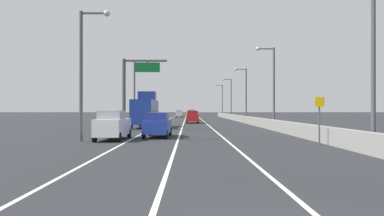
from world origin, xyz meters
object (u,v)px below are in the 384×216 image
lamp_post_right_third (244,91)px  car_red_3 (192,117)px  lamp_post_left_mid (136,87)px  lamp_post_right_near (368,52)px  lamp_post_right_second (271,81)px  lamp_post_right_fifth (221,98)px  lamp_post_right_fourth (230,95)px  car_yellow_2 (191,115)px  box_truck (145,111)px  lamp_post_left_near (85,65)px  car_green_5 (192,113)px  speed_advisory_sign (319,117)px  car_silver_0 (179,114)px  car_blue_1 (158,125)px  overhead_sign_gantry (131,85)px  car_white_4 (113,125)px

lamp_post_right_third → car_red_3: size_ratio=2.01×
lamp_post_right_third → lamp_post_left_mid: size_ratio=1.00×
lamp_post_right_near → lamp_post_right_second: 20.45m
lamp_post_right_fifth → lamp_post_left_mid: same height
lamp_post_right_fourth → lamp_post_left_mid: 35.03m
car_yellow_2 → box_truck: box_truck is taller
lamp_post_right_third → lamp_post_left_mid: (-16.75, -10.36, 0.00)m
lamp_post_left_near → car_green_5: lamp_post_left_near is taller
lamp_post_right_near → lamp_post_right_third: bearing=90.1°
speed_advisory_sign → car_red_3: speed_advisory_sign is taller
speed_advisory_sign → car_silver_0: speed_advisory_sign is taller
car_green_5 → lamp_post_left_mid: bearing=-99.4°
car_blue_1 → lamp_post_right_third: bearing=69.2°
lamp_post_right_fourth → car_blue_1: bearing=-102.9°
car_red_3 → lamp_post_right_third: bearing=23.1°
lamp_post_left_near → car_silver_0: bearing=86.2°
lamp_post_left_mid → lamp_post_right_third: bearing=31.7°
lamp_post_left_mid → lamp_post_right_fourth: bearing=61.6°
lamp_post_right_third → lamp_post_right_near: bearing=-89.9°
lamp_post_right_second → car_yellow_2: bearing=105.9°
car_silver_0 → box_truck: (-2.68, -52.24, 1.09)m
lamp_post_right_third → lamp_post_left_mid: bearing=-148.3°
speed_advisory_sign → lamp_post_right_fourth: bearing=88.8°
overhead_sign_gantry → lamp_post_left_near: (-1.20, -12.24, 0.59)m
lamp_post_right_near → speed_advisory_sign: bearing=113.3°
lamp_post_left_near → lamp_post_left_mid: same height
lamp_post_right_third → car_silver_0: bearing=108.8°
lamp_post_right_third → lamp_post_left_mid: 19.69m
car_yellow_2 → car_green_5: 28.70m
lamp_post_right_near → car_red_3: (-8.95, 37.12, -4.34)m
box_truck → speed_advisory_sign: bearing=-57.0°
speed_advisory_sign → lamp_post_right_near: (1.40, -3.24, 3.56)m
lamp_post_left_near → lamp_post_left_mid: 24.54m
lamp_post_right_fifth → car_red_3: lamp_post_right_fifth is taller
lamp_post_right_second → lamp_post_left_mid: (-16.51, 10.09, 0.00)m
lamp_post_right_fourth → car_green_5: 20.89m
lamp_post_right_fifth → car_blue_1: bearing=-99.3°
lamp_post_right_second → car_red_3: lamp_post_right_second is taller
lamp_post_right_near → car_blue_1: size_ratio=2.15×
lamp_post_right_second → car_green_5: lamp_post_right_second is taller
car_blue_1 → car_green_5: car_green_5 is taller
lamp_post_right_fourth → speed_advisory_sign: bearing=-91.2°
car_blue_1 → lamp_post_right_fourth: bearing=77.1°
lamp_post_right_near → lamp_post_left_mid: bearing=118.9°
lamp_post_right_third → car_blue_1: lamp_post_right_third is taller
car_white_4 → car_green_5: (6.38, 72.77, -0.06)m
overhead_sign_gantry → car_yellow_2: size_ratio=1.71×
overhead_sign_gantry → lamp_post_right_third: (15.49, 22.66, 0.59)m
overhead_sign_gantry → car_red_3: (6.64, 18.89, -3.75)m
speed_advisory_sign → lamp_post_right_second: 17.60m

